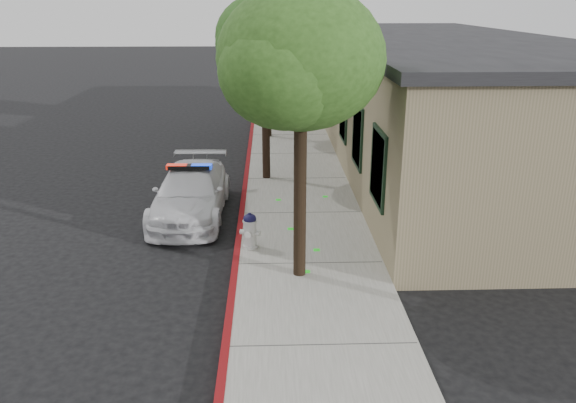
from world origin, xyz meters
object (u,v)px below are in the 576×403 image
at_px(clapboard_building, 436,98).
at_px(street_tree_mid, 265,41).
at_px(police_car, 191,192).
at_px(street_tree_far, 268,33).
at_px(fire_hydrant, 250,230).
at_px(street_tree_near, 302,65).

xyz_separation_m(clapboard_building, street_tree_mid, (-5.99, -2.84, 2.13)).
relative_size(clapboard_building, street_tree_mid, 3.84).
relative_size(police_car, street_tree_mid, 0.82).
distance_m(clapboard_building, street_tree_far, 6.81).
relative_size(fire_hydrant, street_tree_mid, 0.15).
xyz_separation_m(clapboard_building, fire_hydrant, (-6.34, -8.16, -1.57)).
xyz_separation_m(clapboard_building, street_tree_near, (-5.30, -9.49, 2.17)).
bearing_deg(street_tree_far, street_tree_near, -87.21).
bearing_deg(clapboard_building, street_tree_mid, -154.60).
distance_m(clapboard_building, street_tree_mid, 6.96).
height_order(clapboard_building, street_tree_near, street_tree_near).
relative_size(clapboard_building, street_tree_far, 3.91).
xyz_separation_m(fire_hydrant, street_tree_mid, (0.35, 5.32, 3.69)).
bearing_deg(clapboard_building, police_car, -144.24).
height_order(police_car, fire_hydrant, police_car).
xyz_separation_m(police_car, street_tree_far, (2.06, 8.48, 3.52)).
relative_size(clapboard_building, fire_hydrant, 25.49).
relative_size(police_car, street_tree_near, 0.80).
bearing_deg(street_tree_mid, clapboard_building, 25.40).
bearing_deg(street_tree_mid, street_tree_near, -84.05).
bearing_deg(police_car, fire_hydrant, -55.22).
xyz_separation_m(fire_hydrant, street_tree_far, (0.45, 10.91, 3.60)).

